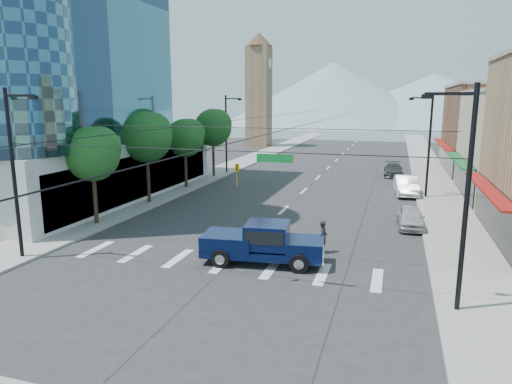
% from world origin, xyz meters
% --- Properties ---
extents(ground, '(160.00, 160.00, 0.00)m').
position_xyz_m(ground, '(0.00, 0.00, 0.00)').
color(ground, '#28282B').
rests_on(ground, ground).
extents(sidewalk_left, '(4.00, 120.00, 0.15)m').
position_xyz_m(sidewalk_left, '(-12.00, 40.00, 0.07)').
color(sidewalk_left, gray).
rests_on(sidewalk_left, ground).
extents(sidewalk_right, '(4.00, 120.00, 0.15)m').
position_xyz_m(sidewalk_right, '(12.00, 40.00, 0.07)').
color(sidewalk_right, gray).
rests_on(sidewalk_right, ground).
extents(shop_far, '(12.00, 18.00, 10.00)m').
position_xyz_m(shop_far, '(20.00, 40.00, 5.00)').
color(shop_far, brown).
rests_on(shop_far, ground).
extents(clock_tower, '(4.80, 4.80, 20.40)m').
position_xyz_m(clock_tower, '(-16.50, 62.00, 10.64)').
color(clock_tower, '#8C6B4C').
rests_on(clock_tower, ground).
extents(mountain_left, '(80.00, 80.00, 22.00)m').
position_xyz_m(mountain_left, '(-15.00, 150.00, 11.00)').
color(mountain_left, gray).
rests_on(mountain_left, ground).
extents(mountain_right, '(90.00, 90.00, 18.00)m').
position_xyz_m(mountain_right, '(20.00, 160.00, 9.00)').
color(mountain_right, gray).
rests_on(mountain_right, ground).
extents(tree_near, '(3.65, 3.64, 6.71)m').
position_xyz_m(tree_near, '(-11.07, 6.10, 4.99)').
color(tree_near, black).
rests_on(tree_near, ground).
extents(tree_midnear, '(4.09, 4.09, 7.52)m').
position_xyz_m(tree_midnear, '(-11.07, 13.10, 5.59)').
color(tree_midnear, black).
rests_on(tree_midnear, ground).
extents(tree_midfar, '(3.65, 3.64, 6.71)m').
position_xyz_m(tree_midfar, '(-11.07, 20.10, 4.99)').
color(tree_midfar, black).
rests_on(tree_midfar, ground).
extents(tree_far, '(4.09, 4.09, 7.52)m').
position_xyz_m(tree_far, '(-11.07, 27.10, 5.59)').
color(tree_far, black).
rests_on(tree_far, ground).
extents(signal_rig, '(21.80, 0.20, 9.00)m').
position_xyz_m(signal_rig, '(0.19, -1.00, 4.64)').
color(signal_rig, black).
rests_on(signal_rig, ground).
extents(lamp_pole_nw, '(2.00, 0.25, 9.00)m').
position_xyz_m(lamp_pole_nw, '(-10.67, 30.00, 4.94)').
color(lamp_pole_nw, black).
rests_on(lamp_pole_nw, ground).
extents(lamp_pole_ne, '(2.00, 0.25, 9.00)m').
position_xyz_m(lamp_pole_ne, '(10.67, 22.00, 4.94)').
color(lamp_pole_ne, black).
rests_on(lamp_pole_ne, ground).
extents(pickup_truck, '(6.61, 3.06, 2.16)m').
position_xyz_m(pickup_truck, '(1.73, 2.20, 1.13)').
color(pickup_truck, '#07133A').
rests_on(pickup_truck, ground).
extents(pedestrian, '(0.55, 0.73, 1.83)m').
position_xyz_m(pedestrian, '(4.51, 4.75, 0.92)').
color(pedestrian, black).
rests_on(pedestrian, ground).
extents(parked_car_near, '(1.89, 4.24, 1.42)m').
position_xyz_m(parked_car_near, '(9.31, 11.62, 0.71)').
color(parked_car_near, silver).
rests_on(parked_car_near, ground).
extents(parked_car_mid, '(2.28, 5.34, 1.71)m').
position_xyz_m(parked_car_mid, '(9.14, 22.95, 0.86)').
color(parked_car_mid, white).
rests_on(parked_car_mid, ground).
extents(parked_car_far, '(2.20, 5.04, 1.44)m').
position_xyz_m(parked_car_far, '(7.92, 33.64, 0.72)').
color(parked_car_far, '#333436').
rests_on(parked_car_far, ground).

